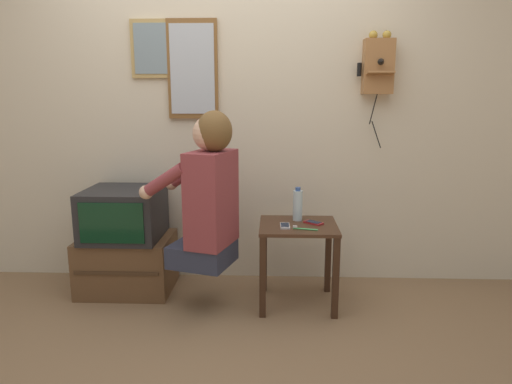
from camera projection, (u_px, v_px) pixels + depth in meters
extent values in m
plane|color=#846647|center=(206.00, 365.00, 2.36)|extent=(14.00, 14.00, 0.00)
cube|color=beige|center=(227.00, 109.00, 3.31)|extent=(6.80, 0.05, 2.55)
cube|color=#422819|center=(298.00, 226.00, 2.96)|extent=(0.50, 0.45, 0.02)
cube|color=#382215|center=(263.00, 277.00, 2.83)|extent=(0.04, 0.04, 0.53)
cube|color=#382215|center=(336.00, 278.00, 2.81)|extent=(0.04, 0.04, 0.53)
cube|color=#382215|center=(264.00, 255.00, 3.22)|extent=(0.04, 0.04, 0.53)
cube|color=#382215|center=(328.00, 256.00, 3.21)|extent=(0.04, 0.04, 0.53)
cube|color=#2D3347|center=(203.00, 253.00, 2.92)|extent=(0.45, 0.43, 0.14)
cube|color=brown|center=(212.00, 199.00, 2.83)|extent=(0.32, 0.41, 0.59)
sphere|color=#DBAD8E|center=(210.00, 133.00, 2.74)|extent=(0.22, 0.22, 0.22)
ellipsoid|color=brown|center=(214.00, 131.00, 2.73)|extent=(0.27, 0.28, 0.25)
cylinder|color=brown|center=(164.00, 181.00, 2.74)|extent=(0.31, 0.16, 0.23)
cylinder|color=brown|center=(188.00, 173.00, 3.02)|extent=(0.31, 0.16, 0.23)
sphere|color=#DBAD8E|center=(146.00, 192.00, 2.79)|extent=(0.09, 0.09, 0.09)
sphere|color=#DBAD8E|center=(171.00, 183.00, 3.08)|extent=(0.09, 0.09, 0.09)
cube|color=brown|center=(128.00, 263.00, 3.25)|extent=(0.63, 0.47, 0.39)
cube|color=#432E1C|center=(116.00, 273.00, 3.02)|extent=(0.57, 0.01, 0.02)
cube|color=#232326|center=(124.00, 213.00, 3.17)|extent=(0.51, 0.50, 0.34)
cube|color=black|center=(111.00, 223.00, 2.93)|extent=(0.42, 0.01, 0.27)
cube|color=#9E6B3D|center=(378.00, 67.00, 3.14)|extent=(0.20, 0.11, 0.37)
cube|color=#9E6B3D|center=(380.00, 73.00, 3.06)|extent=(0.18, 0.07, 0.03)
sphere|color=#B79338|center=(373.00, 35.00, 3.08)|extent=(0.06, 0.06, 0.06)
sphere|color=#B79338|center=(387.00, 35.00, 3.08)|extent=(0.06, 0.06, 0.06)
cone|color=black|center=(382.00, 61.00, 3.03)|extent=(0.04, 0.05, 0.04)
cylinder|color=black|center=(359.00, 70.00, 3.14)|extent=(0.03, 0.03, 0.09)
cylinder|color=black|center=(373.00, 109.00, 3.18)|extent=(0.04, 0.04, 0.22)
cylinder|color=black|center=(376.00, 135.00, 3.22)|extent=(0.07, 0.06, 0.19)
cube|color=tan|center=(157.00, 49.00, 3.21)|extent=(0.36, 0.02, 0.40)
cube|color=gray|center=(156.00, 49.00, 3.20)|extent=(0.31, 0.01, 0.34)
cube|color=brown|center=(193.00, 69.00, 3.23)|extent=(0.36, 0.03, 0.69)
cube|color=#B2BCC6|center=(192.00, 69.00, 3.21)|extent=(0.31, 0.01, 0.62)
cube|color=silver|center=(285.00, 226.00, 2.91)|extent=(0.06, 0.13, 0.01)
cube|color=black|center=(285.00, 225.00, 2.91)|extent=(0.05, 0.10, 0.00)
cube|color=maroon|center=(313.00, 223.00, 2.98)|extent=(0.13, 0.13, 0.01)
cube|color=black|center=(313.00, 222.00, 2.98)|extent=(0.11, 0.10, 0.00)
cylinder|color=silver|center=(298.00, 206.00, 3.04)|extent=(0.06, 0.06, 0.20)
cylinder|color=#2D4C8C|center=(298.00, 189.00, 3.02)|extent=(0.03, 0.03, 0.02)
cylinder|color=#4CBF66|center=(305.00, 229.00, 2.84)|extent=(0.15, 0.05, 0.01)
cube|color=white|center=(295.00, 227.00, 2.85)|extent=(0.03, 0.02, 0.01)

